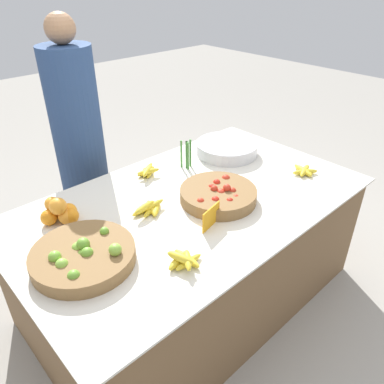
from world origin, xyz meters
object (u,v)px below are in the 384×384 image
Objects in this scene: metal_bowl at (227,148)px; price_sign at (211,217)px; tomato_basket at (219,194)px; lime_bowl at (84,256)px; vendor_person at (81,153)px.

price_sign reaches higher than metal_bowl.
tomato_basket is 0.57m from metal_bowl.
lime_bowl is at bearing 176.41° from tomato_basket.
lime_bowl is 1.08× the size of metal_bowl.
metal_bowl is at bearing 24.41° from price_sign.
tomato_basket is 0.26× the size of vendor_person.
lime_bowl is 0.76m from tomato_basket.
vendor_person is (0.49, 0.92, -0.01)m from lime_bowl.
lime_bowl reaches higher than price_sign.
price_sign is at bearing -86.43° from vendor_person.
lime_bowl is 1.05m from vendor_person.
metal_bowl is at bearing -41.12° from vendor_person.
lime_bowl is at bearing -165.77° from metal_bowl.
metal_bowl is (1.20, 0.30, 0.00)m from lime_bowl.
lime_bowl is 1.08× the size of tomato_basket.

